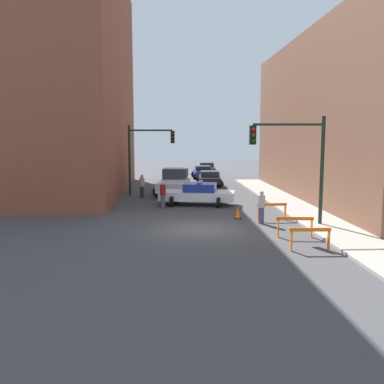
% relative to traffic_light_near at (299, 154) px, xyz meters
% --- Properties ---
extents(ground_plane, '(120.00, 120.00, 0.00)m').
position_rel_traffic_light_near_xyz_m(ground_plane, '(-4.73, -0.46, -3.53)').
color(ground_plane, '#424244').
extents(sidewalk_right, '(2.40, 44.00, 0.12)m').
position_rel_traffic_light_near_xyz_m(sidewalk_right, '(1.47, -0.46, -3.47)').
color(sidewalk_right, '#9E998E').
rests_on(sidewalk_right, ground_plane).
extents(building_corner_left, '(14.00, 20.00, 17.09)m').
position_rel_traffic_light_near_xyz_m(building_corner_left, '(-16.73, 13.54, 5.01)').
color(building_corner_left, brown).
rests_on(building_corner_left, ground_plane).
extents(traffic_light_near, '(3.64, 0.35, 5.20)m').
position_rel_traffic_light_near_xyz_m(traffic_light_near, '(0.00, 0.00, 0.00)').
color(traffic_light_near, black).
rests_on(traffic_light_near, sidewalk_right).
extents(traffic_light_far, '(3.44, 0.35, 5.20)m').
position_rel_traffic_light_near_xyz_m(traffic_light_far, '(-8.03, 11.68, -0.13)').
color(traffic_light_far, black).
rests_on(traffic_light_far, ground_plane).
extents(police_car, '(4.97, 2.94, 1.52)m').
position_rel_traffic_light_near_xyz_m(police_car, '(-4.39, 6.71, -2.81)').
color(police_car, white).
rests_on(police_car, ground_plane).
extents(white_truck, '(3.09, 5.62, 1.90)m').
position_rel_traffic_light_near_xyz_m(white_truck, '(-5.82, 12.16, -2.62)').
color(white_truck, silver).
rests_on(white_truck, ground_plane).
extents(parked_car_near, '(2.41, 4.38, 1.31)m').
position_rel_traffic_light_near_xyz_m(parked_car_near, '(-2.61, 17.49, -2.86)').
color(parked_car_near, black).
rests_on(parked_car_near, ground_plane).
extents(parked_car_mid, '(2.29, 4.31, 1.31)m').
position_rel_traffic_light_near_xyz_m(parked_car_mid, '(-2.71, 24.13, -2.86)').
color(parked_car_mid, navy).
rests_on(parked_car_mid, ground_plane).
extents(parked_car_far, '(2.45, 4.41, 1.31)m').
position_rel_traffic_light_near_xyz_m(parked_car_far, '(-1.80, 29.77, -2.86)').
color(parked_car_far, '#474C51').
rests_on(parked_car_far, ground_plane).
extents(pedestrian_crossing, '(0.48, 0.48, 1.66)m').
position_rel_traffic_light_near_xyz_m(pedestrian_crossing, '(-6.59, 5.55, -2.67)').
color(pedestrian_crossing, '#474C66').
rests_on(pedestrian_crossing, ground_plane).
extents(pedestrian_corner, '(0.48, 0.48, 1.66)m').
position_rel_traffic_light_near_xyz_m(pedestrian_corner, '(-8.14, 10.25, -2.67)').
color(pedestrian_corner, '#382D23').
rests_on(pedestrian_corner, ground_plane).
extents(pedestrian_sidewalk, '(0.51, 0.51, 1.66)m').
position_rel_traffic_light_near_xyz_m(pedestrian_sidewalk, '(-1.58, 0.73, -2.67)').
color(pedestrian_sidewalk, '#474C66').
rests_on(pedestrian_sidewalk, ground_plane).
extents(barrier_front, '(1.60, 0.21, 0.90)m').
position_rel_traffic_light_near_xyz_m(barrier_front, '(-0.82, -4.49, -2.91)').
color(barrier_front, orange).
rests_on(barrier_front, ground_plane).
extents(barrier_mid, '(1.60, 0.31, 0.90)m').
position_rel_traffic_light_near_xyz_m(barrier_mid, '(-0.76, -2.27, -2.91)').
color(barrier_mid, orange).
rests_on(barrier_mid, ground_plane).
extents(barrier_back, '(1.60, 0.23, 0.90)m').
position_rel_traffic_light_near_xyz_m(barrier_back, '(-0.85, 1.57, -2.91)').
color(barrier_back, orange).
rests_on(barrier_back, ground_plane).
extents(traffic_cone, '(0.36, 0.36, 0.66)m').
position_rel_traffic_light_near_xyz_m(traffic_cone, '(-2.55, 2.11, -3.21)').
color(traffic_cone, black).
rests_on(traffic_cone, ground_plane).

